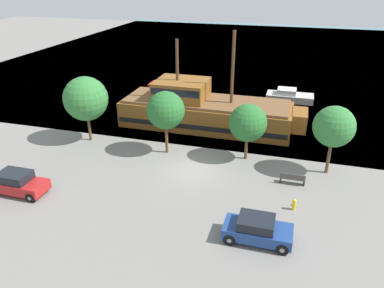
# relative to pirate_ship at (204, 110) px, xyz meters

# --- Properties ---
(ground_plane) EXTENTS (160.00, 160.00, 0.00)m
(ground_plane) POSITION_rel_pirate_ship_xyz_m (1.36, -8.83, -1.60)
(ground_plane) COLOR gray
(water_surface) EXTENTS (80.00, 80.00, 0.00)m
(water_surface) POSITION_rel_pirate_ship_xyz_m (1.36, 35.17, -1.60)
(water_surface) COLOR slate
(water_surface) RESTS_ON ground
(pirate_ship) EXTENTS (17.40, 5.28, 9.12)m
(pirate_ship) POSITION_rel_pirate_ship_xyz_m (0.00, 0.00, 0.00)
(pirate_ship) COLOR brown
(pirate_ship) RESTS_ON water_surface
(moored_boat_dockside) EXTENTS (5.25, 2.29, 1.40)m
(moored_boat_dockside) POSITION_rel_pirate_ship_xyz_m (7.59, 10.02, -1.06)
(moored_boat_dockside) COLOR #B7B2A8
(moored_boat_dockside) RESTS_ON water_surface
(moored_boat_outer) EXTENTS (6.41, 2.29, 1.33)m
(moored_boat_outer) POSITION_rel_pirate_ship_xyz_m (-6.61, 10.49, -1.10)
(moored_boat_outer) COLOR maroon
(moored_boat_outer) RESTS_ON water_surface
(parked_car_curb_front) EXTENTS (3.83, 1.84, 1.49)m
(parked_car_curb_front) POSITION_rel_pirate_ship_xyz_m (7.10, -15.62, -0.86)
(parked_car_curb_front) COLOR navy
(parked_car_curb_front) RESTS_ON ground_plane
(parked_car_curb_mid) EXTENTS (4.08, 1.79, 1.54)m
(parked_car_curb_mid) POSITION_rel_pirate_ship_xyz_m (-9.23, -15.14, -0.85)
(parked_car_curb_mid) COLOR #B21E1E
(parked_car_curb_mid) RESTS_ON ground_plane
(fire_hydrant) EXTENTS (0.42, 0.25, 0.76)m
(fire_hydrant) POSITION_rel_pirate_ship_xyz_m (9.00, -11.98, -1.19)
(fire_hydrant) COLOR yellow
(fire_hydrant) RESTS_ON ground_plane
(bench_promenade_east) EXTENTS (1.74, 0.45, 0.85)m
(bench_promenade_east) POSITION_rel_pirate_ship_xyz_m (8.76, -8.82, -1.16)
(bench_promenade_east) COLOR #4C4742
(bench_promenade_east) RESTS_ON ground_plane
(tree_row_east) EXTENTS (3.79, 3.79, 5.75)m
(tree_row_east) POSITION_rel_pirate_ship_xyz_m (-8.89, -6.05, 2.25)
(tree_row_east) COLOR brown
(tree_row_east) RESTS_ON ground_plane
(tree_row_mideast) EXTENTS (3.05, 3.05, 5.25)m
(tree_row_mideast) POSITION_rel_pirate_ship_xyz_m (-1.50, -6.50, 2.11)
(tree_row_mideast) COLOR brown
(tree_row_mideast) RESTS_ON ground_plane
(tree_row_midwest) EXTENTS (2.96, 2.96, 4.59)m
(tree_row_midwest) POSITION_rel_pirate_ship_xyz_m (4.98, -5.82, 1.50)
(tree_row_midwest) COLOR brown
(tree_row_midwest) RESTS_ON ground_plane
(tree_row_west) EXTENTS (2.98, 2.98, 5.23)m
(tree_row_west) POSITION_rel_pirate_ship_xyz_m (11.17, -6.39, 2.13)
(tree_row_west) COLOR brown
(tree_row_west) RESTS_ON ground_plane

